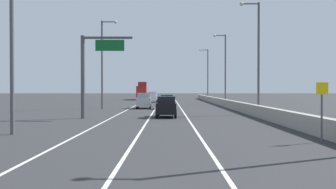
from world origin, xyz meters
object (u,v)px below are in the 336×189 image
(overhead_sign_gantry, at_px, (91,66))
(lamp_post_left_mid, at_px, (104,59))
(box_truck, at_px, (142,91))
(speed_advisory_sign, at_px, (322,107))
(lamp_post_right_third, at_px, (224,65))
(lamp_post_right_fourth, at_px, (207,71))
(car_white_1, at_px, (153,97))
(car_green_3, at_px, (167,102))
(car_silver_0, at_px, (144,101))
(lamp_post_left_near, at_px, (16,20))
(lamp_post_right_second, at_px, (257,51))
(car_black_2, at_px, (167,107))

(overhead_sign_gantry, relative_size, lamp_post_left_mid, 0.63)
(box_truck, bearing_deg, speed_advisory_sign, -79.38)
(lamp_post_right_third, relative_size, lamp_post_right_fourth, 1.00)
(lamp_post_right_third, distance_m, car_white_1, 18.86)
(speed_advisory_sign, relative_size, car_green_3, 0.74)
(lamp_post_right_fourth, bearing_deg, car_green_3, -103.88)
(overhead_sign_gantry, height_order, car_silver_0, overhead_sign_gantry)
(overhead_sign_gantry, height_order, lamp_post_left_near, lamp_post_left_near)
(lamp_post_left_near, bearing_deg, lamp_post_right_fourth, 74.67)
(box_truck, bearing_deg, overhead_sign_gantry, -90.51)
(lamp_post_left_mid, bearing_deg, speed_advisory_sign, -62.82)
(speed_advisory_sign, xyz_separation_m, lamp_post_right_fourth, (1.22, 68.30, 4.92))
(lamp_post_right_second, relative_size, car_white_1, 2.60)
(overhead_sign_gantry, distance_m, car_silver_0, 18.51)
(lamp_post_left_mid, height_order, car_black_2, lamp_post_left_mid)
(lamp_post_right_fourth, bearing_deg, box_truck, 155.20)
(car_silver_0, distance_m, box_truck, 42.34)
(lamp_post_right_third, relative_size, lamp_post_left_near, 1.00)
(speed_advisory_sign, relative_size, lamp_post_left_near, 0.25)
(speed_advisory_sign, distance_m, lamp_post_left_near, 17.62)
(lamp_post_left_mid, distance_m, car_silver_0, 7.84)
(lamp_post_right_third, bearing_deg, speed_advisory_sign, -92.15)
(lamp_post_right_fourth, bearing_deg, car_silver_0, -109.21)
(car_green_3, bearing_deg, overhead_sign_gantry, -112.81)
(lamp_post_left_mid, height_order, car_silver_0, lamp_post_left_mid)
(lamp_post_right_third, bearing_deg, overhead_sign_gantry, -119.23)
(lamp_post_left_mid, xyz_separation_m, car_green_3, (8.43, -0.01, -5.72))
(overhead_sign_gantry, relative_size, lamp_post_right_second, 0.63)
(car_green_3, distance_m, box_truck, 44.19)
(lamp_post_left_near, xyz_separation_m, car_silver_0, (5.59, 29.91, -5.63))
(car_white_1, bearing_deg, lamp_post_right_fourth, 41.69)
(lamp_post_right_third, xyz_separation_m, lamp_post_left_mid, (-17.94, -12.94, 0.00))
(lamp_post_right_fourth, xyz_separation_m, car_black_2, (-9.05, -51.40, -5.70))
(overhead_sign_gantry, xyz_separation_m, lamp_post_right_second, (16.26, 5.54, 1.95))
(lamp_post_right_second, relative_size, box_truck, 1.20)
(overhead_sign_gantry, distance_m, lamp_post_right_fourth, 55.26)
(speed_advisory_sign, relative_size, car_black_2, 0.73)
(car_black_2, bearing_deg, lamp_post_right_second, 23.23)
(lamp_post_left_mid, bearing_deg, car_silver_0, 15.95)
(car_black_2, xyz_separation_m, car_green_3, (-0.00, 14.76, -0.03))
(speed_advisory_sign, xyz_separation_m, lamp_post_right_third, (1.67, 44.62, 4.92))
(lamp_post_right_fourth, relative_size, car_black_2, 2.86)
(speed_advisory_sign, xyz_separation_m, car_black_2, (-7.83, 16.90, -0.78))
(box_truck, bearing_deg, lamp_post_right_second, -73.89)
(overhead_sign_gantry, height_order, car_green_3, overhead_sign_gantry)
(lamp_post_left_mid, xyz_separation_m, car_black_2, (8.43, -14.78, -5.70))
(overhead_sign_gantry, distance_m, lamp_post_left_near, 12.45)
(car_green_3, bearing_deg, lamp_post_right_third, 53.73)
(lamp_post_left_mid, bearing_deg, overhead_sign_gantry, -84.40)
(lamp_post_right_fourth, height_order, car_green_3, lamp_post_right_fourth)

